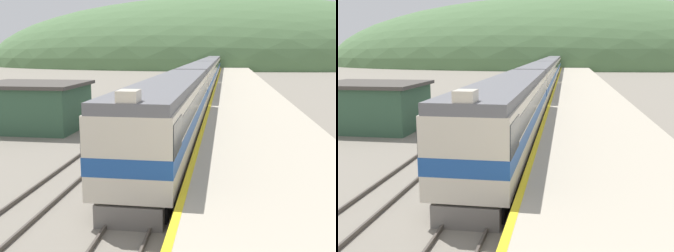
# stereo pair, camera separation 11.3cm
# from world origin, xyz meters

# --- Properties ---
(track_main) EXTENTS (1.52, 180.00, 0.16)m
(track_main) POSITION_xyz_m (0.00, 70.00, 0.08)
(track_main) COLOR #4C443D
(track_main) RESTS_ON ground
(track_siding) EXTENTS (1.52, 180.00, 0.16)m
(track_siding) POSITION_xyz_m (-3.94, 70.00, 0.08)
(track_siding) COLOR #4C443D
(track_siding) RESTS_ON ground
(platform) EXTENTS (7.02, 140.00, 1.10)m
(platform) POSITION_xyz_m (5.07, 50.00, 0.54)
(platform) COLOR #B2A893
(platform) RESTS_ON ground
(distant_hills) EXTENTS (166.89, 75.10, 46.20)m
(distant_hills) POSITION_xyz_m (0.00, 143.55, 0.00)
(distant_hills) COLOR #517547
(distant_hills) RESTS_ON ground
(station_shed) EXTENTS (7.22, 6.02, 3.32)m
(station_shed) POSITION_xyz_m (-10.60, 29.77, 1.68)
(station_shed) COLOR #385B42
(station_shed) RESTS_ON ground
(express_train_lead_car) EXTENTS (2.90, 20.79, 4.38)m
(express_train_lead_car) POSITION_xyz_m (0.00, 25.02, 2.20)
(express_train_lead_car) COLOR black
(express_train_lead_car) RESTS_ON ground
(carriage_second) EXTENTS (2.89, 22.88, 4.02)m
(carriage_second) POSITION_xyz_m (0.00, 47.97, 2.19)
(carriage_second) COLOR black
(carriage_second) RESTS_ON ground
(carriage_third) EXTENTS (2.89, 22.88, 4.02)m
(carriage_third) POSITION_xyz_m (0.00, 71.73, 2.19)
(carriage_third) COLOR black
(carriage_third) RESTS_ON ground
(carriage_fourth) EXTENTS (2.89, 22.88, 4.02)m
(carriage_fourth) POSITION_xyz_m (0.00, 95.48, 2.19)
(carriage_fourth) COLOR black
(carriage_fourth) RESTS_ON ground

